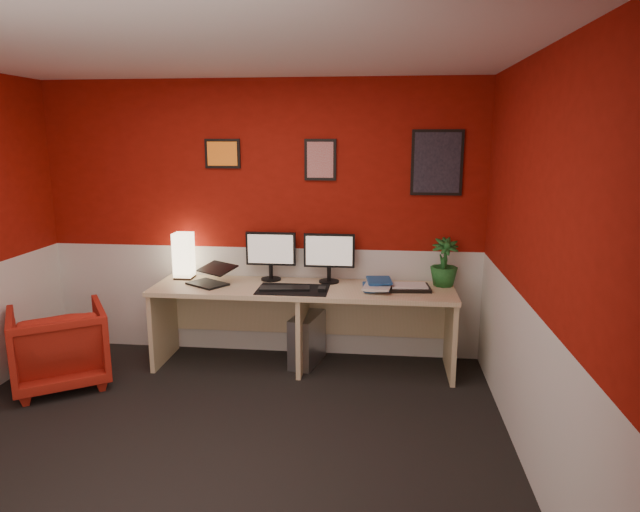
{
  "coord_description": "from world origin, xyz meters",
  "views": [
    {
      "loc": [
        1.09,
        -3.22,
        2.0
      ],
      "look_at": [
        0.6,
        1.21,
        1.05
      ],
      "focal_mm": 31.49,
      "sensor_mm": 36.0,
      "label": 1
    }
  ],
  "objects_px": {
    "desk": "(303,327)",
    "potted_plant": "(444,262)",
    "shoji_lamp": "(184,257)",
    "monitor_right": "(329,250)",
    "pc_tower": "(307,339)",
    "monitor_left": "(270,248)",
    "zen_tray": "(409,288)",
    "laptop": "(207,273)",
    "armchair": "(59,346)"
  },
  "relations": [
    {
      "from": "monitor_left",
      "to": "potted_plant",
      "type": "xyz_separation_m",
      "value": [
        1.53,
        -0.03,
        -0.08
      ]
    },
    {
      "from": "monitor_right",
      "to": "zen_tray",
      "type": "xyz_separation_m",
      "value": [
        0.7,
        -0.16,
        -0.28
      ]
    },
    {
      "from": "zen_tray",
      "to": "potted_plant",
      "type": "height_order",
      "value": "potted_plant"
    },
    {
      "from": "pc_tower",
      "to": "armchair",
      "type": "bearing_deg",
      "value": -148.61
    },
    {
      "from": "potted_plant",
      "to": "pc_tower",
      "type": "relative_size",
      "value": 0.93
    },
    {
      "from": "monitor_right",
      "to": "armchair",
      "type": "bearing_deg",
      "value": -160.37
    },
    {
      "from": "armchair",
      "to": "pc_tower",
      "type": "bearing_deg",
      "value": 164.62
    },
    {
      "from": "monitor_left",
      "to": "armchair",
      "type": "bearing_deg",
      "value": -153.94
    },
    {
      "from": "laptop",
      "to": "zen_tray",
      "type": "bearing_deg",
      "value": 34.95
    },
    {
      "from": "zen_tray",
      "to": "pc_tower",
      "type": "relative_size",
      "value": 0.78
    },
    {
      "from": "desk",
      "to": "shoji_lamp",
      "type": "xyz_separation_m",
      "value": [
        -1.12,
        0.18,
        0.56
      ]
    },
    {
      "from": "desk",
      "to": "potted_plant",
      "type": "xyz_separation_m",
      "value": [
        1.21,
        0.18,
        0.57
      ]
    },
    {
      "from": "laptop",
      "to": "potted_plant",
      "type": "bearing_deg",
      "value": 39.21
    },
    {
      "from": "laptop",
      "to": "pc_tower",
      "type": "distance_m",
      "value": 1.06
    },
    {
      "from": "desk",
      "to": "laptop",
      "type": "relative_size",
      "value": 7.88
    },
    {
      "from": "monitor_right",
      "to": "potted_plant",
      "type": "bearing_deg",
      "value": -0.26
    },
    {
      "from": "potted_plant",
      "to": "laptop",
      "type": "bearing_deg",
      "value": -174.3
    },
    {
      "from": "shoji_lamp",
      "to": "laptop",
      "type": "relative_size",
      "value": 1.21
    },
    {
      "from": "monitor_right",
      "to": "pc_tower",
      "type": "xyz_separation_m",
      "value": [
        -0.19,
        -0.11,
        -0.8
      ]
    },
    {
      "from": "zen_tray",
      "to": "pc_tower",
      "type": "distance_m",
      "value": 1.03
    },
    {
      "from": "zen_tray",
      "to": "pc_tower",
      "type": "height_order",
      "value": "zen_tray"
    },
    {
      "from": "potted_plant",
      "to": "desk",
      "type": "bearing_deg",
      "value": -171.51
    },
    {
      "from": "laptop",
      "to": "monitor_right",
      "type": "bearing_deg",
      "value": 44.78
    },
    {
      "from": "monitor_left",
      "to": "monitor_right",
      "type": "height_order",
      "value": "same"
    },
    {
      "from": "desk",
      "to": "potted_plant",
      "type": "relative_size",
      "value": 6.24
    },
    {
      "from": "shoji_lamp",
      "to": "laptop",
      "type": "xyz_separation_m",
      "value": [
        0.28,
        -0.21,
        -0.09
      ]
    },
    {
      "from": "shoji_lamp",
      "to": "desk",
      "type": "bearing_deg",
      "value": -9.34
    },
    {
      "from": "laptop",
      "to": "potted_plant",
      "type": "relative_size",
      "value": 0.79
    },
    {
      "from": "monitor_left",
      "to": "armchair",
      "type": "height_order",
      "value": "monitor_left"
    },
    {
      "from": "desk",
      "to": "monitor_left",
      "type": "bearing_deg",
      "value": 146.68
    },
    {
      "from": "desk",
      "to": "monitor_left",
      "type": "distance_m",
      "value": 0.76
    },
    {
      "from": "pc_tower",
      "to": "potted_plant",
      "type": "bearing_deg",
      "value": 17.83
    },
    {
      "from": "zen_tray",
      "to": "potted_plant",
      "type": "distance_m",
      "value": 0.39
    },
    {
      "from": "armchair",
      "to": "monitor_right",
      "type": "bearing_deg",
      "value": 165.71
    },
    {
      "from": "shoji_lamp",
      "to": "monitor_right",
      "type": "height_order",
      "value": "monitor_right"
    },
    {
      "from": "zen_tray",
      "to": "armchair",
      "type": "distance_m",
      "value": 2.93
    },
    {
      "from": "shoji_lamp",
      "to": "monitor_right",
      "type": "relative_size",
      "value": 0.69
    },
    {
      "from": "pc_tower",
      "to": "armchair",
      "type": "distance_m",
      "value": 2.06
    },
    {
      "from": "monitor_left",
      "to": "potted_plant",
      "type": "distance_m",
      "value": 1.53
    },
    {
      "from": "monitor_left",
      "to": "armchair",
      "type": "xyz_separation_m",
      "value": [
        -1.61,
        -0.79,
        -0.69
      ]
    },
    {
      "from": "shoji_lamp",
      "to": "potted_plant",
      "type": "relative_size",
      "value": 0.96
    },
    {
      "from": "zen_tray",
      "to": "potted_plant",
      "type": "relative_size",
      "value": 0.84
    },
    {
      "from": "pc_tower",
      "to": "zen_tray",
      "type": "bearing_deg",
      "value": 9.14
    },
    {
      "from": "monitor_right",
      "to": "pc_tower",
      "type": "relative_size",
      "value": 1.29
    },
    {
      "from": "laptop",
      "to": "monitor_right",
      "type": "distance_m",
      "value": 1.08
    },
    {
      "from": "monitor_right",
      "to": "monitor_left",
      "type": "bearing_deg",
      "value": 177.36
    },
    {
      "from": "laptop",
      "to": "pc_tower",
      "type": "relative_size",
      "value": 0.73
    },
    {
      "from": "monitor_right",
      "to": "pc_tower",
      "type": "height_order",
      "value": "monitor_right"
    },
    {
      "from": "monitor_left",
      "to": "zen_tray",
      "type": "distance_m",
      "value": 1.27
    },
    {
      "from": "laptop",
      "to": "armchair",
      "type": "relative_size",
      "value": 0.46
    }
  ]
}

